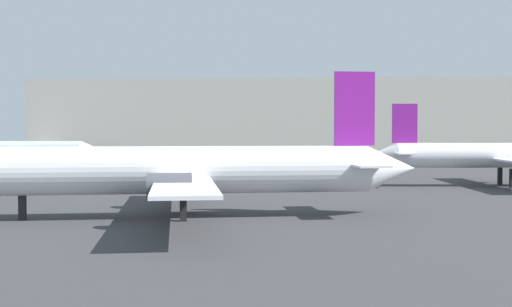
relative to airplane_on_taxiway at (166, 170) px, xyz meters
The scene contains 3 objects.
airplane_on_taxiway is the anchor object (origin of this frame).
airplane_far_right 69.08m from the airplane_on_taxiway, 120.73° to the left, with size 23.56×22.80×7.92m.
terminal_building 81.86m from the airplane_on_taxiway, 84.04° to the left, with size 98.32×19.63×15.31m, color beige.
Camera 1 is at (-1.41, -13.27, 6.06)m, focal length 45.21 mm.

